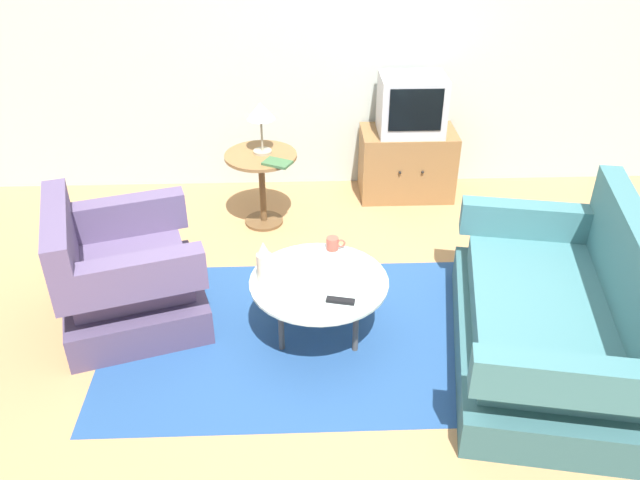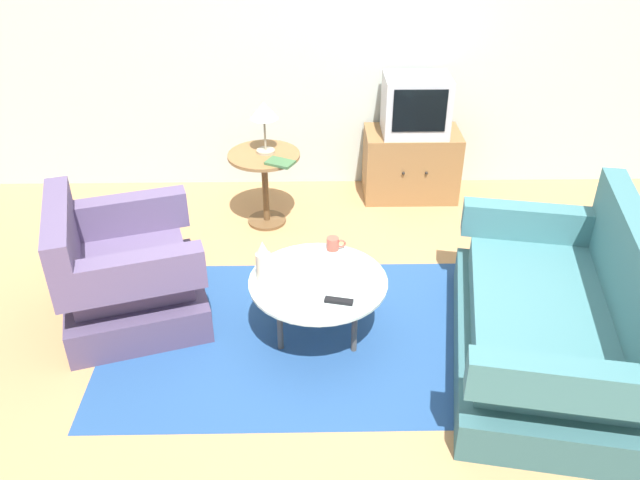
{
  "view_description": "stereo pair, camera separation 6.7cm",
  "coord_description": "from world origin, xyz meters",
  "px_view_note": "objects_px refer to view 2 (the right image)",
  "views": [
    {
      "loc": [
        -0.25,
        -2.98,
        2.67
      ],
      "look_at": [
        -0.12,
        0.41,
        0.55
      ],
      "focal_mm": 36.42,
      "sensor_mm": 36.0,
      "label": 1
    },
    {
      "loc": [
        -0.18,
        -2.99,
        2.67
      ],
      "look_at": [
        -0.12,
        0.41,
        0.55
      ],
      "focal_mm": 36.42,
      "sensor_mm": 36.0,
      "label": 2
    }
  ],
  "objects_px": {
    "couch": "(554,324)",
    "tv_stand": "(411,164)",
    "armchair": "(124,277)",
    "side_table": "(265,173)",
    "television": "(416,105)",
    "tv_remote_dark": "(339,301)",
    "coffee_table": "(318,285)",
    "vase": "(263,262)",
    "mug": "(333,244)",
    "table_lamp": "(264,113)",
    "tv_remote_silver": "(310,279)",
    "book": "(280,163)"
  },
  "relations": [
    {
      "from": "couch",
      "to": "tv_stand",
      "type": "distance_m",
      "value": 2.22
    },
    {
      "from": "armchair",
      "to": "side_table",
      "type": "xyz_separation_m",
      "value": [
        0.83,
        1.2,
        0.13
      ]
    },
    {
      "from": "television",
      "to": "tv_remote_dark",
      "type": "bearing_deg",
      "value": -108.76
    },
    {
      "from": "coffee_table",
      "to": "vase",
      "type": "height_order",
      "value": "vase"
    },
    {
      "from": "television",
      "to": "vase",
      "type": "bearing_deg",
      "value": -121.73
    },
    {
      "from": "armchair",
      "to": "couch",
      "type": "xyz_separation_m",
      "value": [
        2.58,
        -0.51,
        -0.01
      ]
    },
    {
      "from": "side_table",
      "to": "mug",
      "type": "bearing_deg",
      "value": -65.34
    },
    {
      "from": "table_lamp",
      "to": "side_table",
      "type": "bearing_deg",
      "value": -117.02
    },
    {
      "from": "television",
      "to": "tv_remote_silver",
      "type": "bearing_deg",
      "value": -115.12
    },
    {
      "from": "tv_stand",
      "to": "table_lamp",
      "type": "bearing_deg",
      "value": -160.42
    },
    {
      "from": "vase",
      "to": "book",
      "type": "relative_size",
      "value": 1.1
    },
    {
      "from": "television",
      "to": "table_lamp",
      "type": "xyz_separation_m",
      "value": [
        -1.2,
        -0.41,
        0.1
      ]
    },
    {
      "from": "side_table",
      "to": "tv_remote_silver",
      "type": "bearing_deg",
      "value": -76.4
    },
    {
      "from": "couch",
      "to": "tv_remote_silver",
      "type": "distance_m",
      "value": 1.44
    },
    {
      "from": "armchair",
      "to": "tv_remote_silver",
      "type": "relative_size",
      "value": 6.39
    },
    {
      "from": "side_table",
      "to": "tv_remote_dark",
      "type": "height_order",
      "value": "side_table"
    },
    {
      "from": "vase",
      "to": "tv_remote_dark",
      "type": "height_order",
      "value": "vase"
    },
    {
      "from": "vase",
      "to": "tv_remote_dark",
      "type": "bearing_deg",
      "value": -28.23
    },
    {
      "from": "armchair",
      "to": "couch",
      "type": "distance_m",
      "value": 2.63
    },
    {
      "from": "side_table",
      "to": "tv_stand",
      "type": "height_order",
      "value": "side_table"
    },
    {
      "from": "couch",
      "to": "book",
      "type": "distance_m",
      "value": 2.24
    },
    {
      "from": "tv_remote_silver",
      "to": "book",
      "type": "bearing_deg",
      "value": 106.99
    },
    {
      "from": "vase",
      "to": "mug",
      "type": "height_order",
      "value": "vase"
    },
    {
      "from": "tv_remote_dark",
      "to": "book",
      "type": "xyz_separation_m",
      "value": [
        -0.38,
        1.46,
        0.18
      ]
    },
    {
      "from": "vase",
      "to": "tv_remote_silver",
      "type": "height_order",
      "value": "vase"
    },
    {
      "from": "table_lamp",
      "to": "vase",
      "type": "xyz_separation_m",
      "value": [
        0.06,
        -1.44,
        -0.37
      ]
    },
    {
      "from": "tv_remote_silver",
      "to": "tv_stand",
      "type": "bearing_deg",
      "value": 72.36
    },
    {
      "from": "couch",
      "to": "coffee_table",
      "type": "height_order",
      "value": "couch"
    },
    {
      "from": "coffee_table",
      "to": "tv_remote_silver",
      "type": "height_order",
      "value": "tv_remote_silver"
    },
    {
      "from": "tv_stand",
      "to": "tv_remote_dark",
      "type": "bearing_deg",
      "value": -108.62
    },
    {
      "from": "armchair",
      "to": "book",
      "type": "relative_size",
      "value": 4.53
    },
    {
      "from": "armchair",
      "to": "tv_remote_silver",
      "type": "distance_m",
      "value": 1.2
    },
    {
      "from": "coffee_table",
      "to": "book",
      "type": "bearing_deg",
      "value": 101.91
    },
    {
      "from": "coffee_table",
      "to": "tv_remote_dark",
      "type": "relative_size",
      "value": 4.92
    },
    {
      "from": "couch",
      "to": "vase",
      "type": "bearing_deg",
      "value": 91.05
    },
    {
      "from": "armchair",
      "to": "couch",
      "type": "relative_size",
      "value": 0.61
    },
    {
      "from": "tv_stand",
      "to": "side_table",
      "type": "bearing_deg",
      "value": -159.45
    },
    {
      "from": "book",
      "to": "tv_remote_dark",
      "type": "bearing_deg",
      "value": -48.19
    },
    {
      "from": "side_table",
      "to": "vase",
      "type": "height_order",
      "value": "vase"
    },
    {
      "from": "armchair",
      "to": "book",
      "type": "xyz_separation_m",
      "value": [
        0.96,
        1.01,
        0.31
      ]
    },
    {
      "from": "armchair",
      "to": "vase",
      "type": "distance_m",
      "value": 0.96
    },
    {
      "from": "side_table",
      "to": "tv_remote_dark",
      "type": "bearing_deg",
      "value": -72.78
    },
    {
      "from": "tv_stand",
      "to": "table_lamp",
      "type": "relative_size",
      "value": 1.96
    },
    {
      "from": "coffee_table",
      "to": "table_lamp",
      "type": "relative_size",
      "value": 2.07
    },
    {
      "from": "armchair",
      "to": "coffee_table",
      "type": "height_order",
      "value": "armchair"
    },
    {
      "from": "tv_stand",
      "to": "vase",
      "type": "bearing_deg",
      "value": -121.5
    },
    {
      "from": "book",
      "to": "television",
      "type": "bearing_deg",
      "value": 57.12
    },
    {
      "from": "book",
      "to": "tv_remote_silver",
      "type": "bearing_deg",
      "value": -52.96
    },
    {
      "from": "coffee_table",
      "to": "mug",
      "type": "height_order",
      "value": "mug"
    },
    {
      "from": "television",
      "to": "tv_remote_dark",
      "type": "distance_m",
      "value": 2.23
    }
  ]
}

